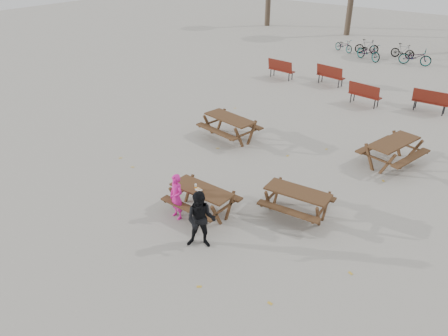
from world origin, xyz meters
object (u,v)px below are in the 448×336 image
Objects in this scene: adult at (201,220)px; picnic_table_north at (230,128)px; picnic_table_east at (297,203)px; child at (176,197)px; food_tray at (199,190)px; picnic_table_far at (392,153)px; soda_bottle at (196,187)px; main_picnic_table at (202,195)px.

adult is 0.77× the size of picnic_table_north.
adult reaches higher than picnic_table_east.
picnic_table_north is (-2.04, 5.08, -0.23)m from child.
food_tray is 0.09× the size of picnic_table_far.
picnic_table_north is (-2.32, 4.59, -0.41)m from soda_bottle.
child is (-0.38, -0.49, -0.13)m from food_tray.
picnic_table_north is at bearing 141.49° from picnic_table_east.
picnic_table_north reaches higher than picnic_table_east.
picnic_table_far is at bearing 71.49° from picnic_table_east.
picnic_table_east is at bearing 50.61° from child.
food_tray is 0.09× the size of picnic_table_north.
picnic_table_north reaches higher than picnic_table_far.
picnic_table_north reaches higher than food_tray.
food_tray is 0.12× the size of adult.
soda_bottle is 1.50m from adult.
picnic_table_north is 5.88m from picnic_table_far.
picnic_table_east is at bearing 179.69° from picnic_table_far.
main_picnic_table is 0.73m from child.
picnic_table_far reaches higher than food_tray.
adult is (1.35, -0.55, 0.11)m from child.
child reaches higher than main_picnic_table.
soda_bottle is 7.11m from picnic_table_far.
main_picnic_table is 10.00× the size of food_tray.
main_picnic_table is 5.10m from picnic_table_north.
food_tray is 1.06× the size of soda_bottle.
main_picnic_table is at bearing -52.58° from picnic_table_north.
picnic_table_north is at bearing 122.37° from child.
picnic_table_far is (5.63, 1.69, -0.00)m from picnic_table_north.
main_picnic_table is 2.65m from picnic_table_east.
adult is 0.78× the size of picnic_table_far.
child is 0.85× the size of adult.
picnic_table_north is at bearing 118.54° from main_picnic_table.
picnic_table_north is at bearing 117.83° from food_tray.
food_tray reaches higher than main_picnic_table.
adult reaches higher than food_tray.
soda_bottle is 0.10× the size of picnic_table_east.
picnic_table_east is (2.54, 2.14, -0.28)m from child.
child reaches higher than food_tray.
child is 0.75× the size of picnic_table_east.
child is at bearing 126.28° from adult.
food_tray is 2.75m from picnic_table_east.
picnic_table_far is at bearing 62.99° from food_tray.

